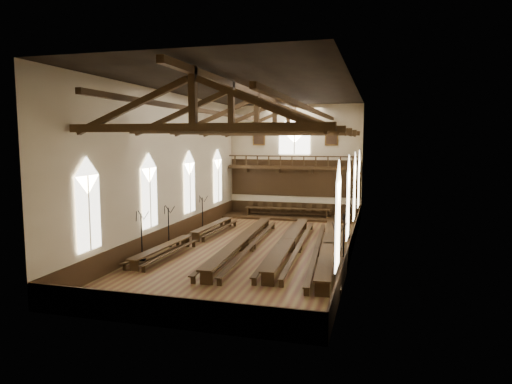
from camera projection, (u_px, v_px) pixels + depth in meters
The scene contains 21 objects.
ground at pixel (257, 248), 29.27m from camera, with size 26.00×26.00×0.00m, color brown.
room_walls at pixel (257, 147), 28.53m from camera, with size 26.00×26.00×26.00m.
wainscot_band at pixel (257, 238), 29.20m from camera, with size 12.00×26.00×1.20m.
side_windows at pixel (257, 190), 28.84m from camera, with size 11.85×19.80×4.50m.
end_window at pixel (294, 136), 40.80m from camera, with size 2.80×0.12×3.80m.
minstrels_gallery at pixel (294, 173), 40.95m from camera, with size 11.80×1.24×3.70m.
portraits at pixel (294, 137), 40.82m from camera, with size 7.75×0.09×1.45m.
roof_trusses at pixel (257, 118), 28.33m from camera, with size 11.70×25.70×2.80m.
refectory_row_a at pixel (191, 236), 30.23m from camera, with size 1.75×13.97×0.70m.
refectory_row_b at pixel (242, 241), 28.57m from camera, with size 1.98×14.90×0.80m.
refectory_row_c at pixel (289, 242), 28.32m from camera, with size 1.96×14.84×0.79m.
refectory_row_d at pixel (328, 246), 27.04m from camera, with size 2.21×15.17×0.82m.
dais at pixel (287, 217), 40.27m from camera, with size 11.40×2.82×0.19m, color #331F0F.
high_table at pixel (287, 209), 40.19m from camera, with size 7.55×1.16×0.71m.
high_chairs at pixel (289, 208), 40.90m from camera, with size 7.70×0.51×1.05m.
candelabrum_left_near at pixel (142, 245), 26.12m from camera, with size 0.78×0.88×2.88m.
candelabrum_left_mid at pixel (169, 234), 29.43m from camera, with size 0.74×0.83×2.69m.
candelabrum_left_far at pixel (202, 219), 34.98m from camera, with size 0.76×0.80×2.65m.
candelabrum_right_near at pixel (338, 259), 23.28m from camera, with size 0.81×0.83×2.77m.
candelabrum_right_mid at pixel (344, 243), 27.02m from camera, with size 0.81×0.75×2.66m.
candelabrum_right_far at pixel (350, 226), 32.07m from camera, with size 0.75×0.85×2.78m.
Camera 1 is at (7.52, -27.66, 6.90)m, focal length 32.00 mm.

